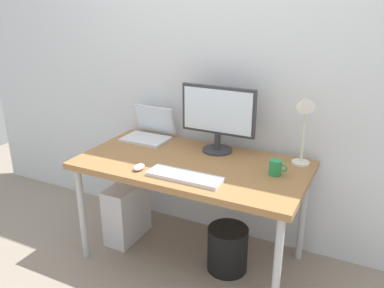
% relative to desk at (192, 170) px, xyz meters
% --- Properties ---
extents(ground_plane, '(6.00, 6.00, 0.00)m').
position_rel_desk_xyz_m(ground_plane, '(0.00, 0.00, -0.65)').
color(ground_plane, gray).
extents(back_wall, '(4.40, 0.04, 2.60)m').
position_rel_desk_xyz_m(back_wall, '(0.00, 0.43, 0.65)').
color(back_wall, silver).
rests_on(back_wall, ground_plane).
extents(desk, '(1.43, 0.75, 0.71)m').
position_rel_desk_xyz_m(desk, '(0.00, 0.00, 0.00)').
color(desk, olive).
rests_on(desk, ground_plane).
extents(monitor, '(0.50, 0.20, 0.44)m').
position_rel_desk_xyz_m(monitor, '(0.07, 0.24, 0.31)').
color(monitor, '#333338').
rests_on(monitor, desk).
extents(laptop, '(0.32, 0.28, 0.23)m').
position_rel_desk_xyz_m(laptop, '(-0.47, 0.26, 0.12)').
color(laptop, silver).
rests_on(laptop, desk).
extents(desk_lamp, '(0.11, 0.16, 0.46)m').
position_rel_desk_xyz_m(desk_lamp, '(0.61, 0.24, 0.39)').
color(desk_lamp, silver).
rests_on(desk_lamp, desk).
extents(keyboard, '(0.44, 0.14, 0.02)m').
position_rel_desk_xyz_m(keyboard, '(0.07, -0.23, 0.07)').
color(keyboard, silver).
rests_on(keyboard, desk).
extents(mouse, '(0.06, 0.09, 0.03)m').
position_rel_desk_xyz_m(mouse, '(-0.23, -0.25, 0.08)').
color(mouse, silver).
rests_on(mouse, desk).
extents(coffee_mug, '(0.11, 0.07, 0.09)m').
position_rel_desk_xyz_m(coffee_mug, '(0.52, 0.04, 0.10)').
color(coffee_mug, '#268C4C').
rests_on(coffee_mug, desk).
extents(computer_tower, '(0.18, 0.36, 0.42)m').
position_rel_desk_xyz_m(computer_tower, '(-0.53, 0.01, -0.44)').
color(computer_tower, silver).
rests_on(computer_tower, ground_plane).
extents(wastebasket, '(0.26, 0.26, 0.30)m').
position_rel_desk_xyz_m(wastebasket, '(0.26, -0.01, -0.50)').
color(wastebasket, black).
rests_on(wastebasket, ground_plane).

